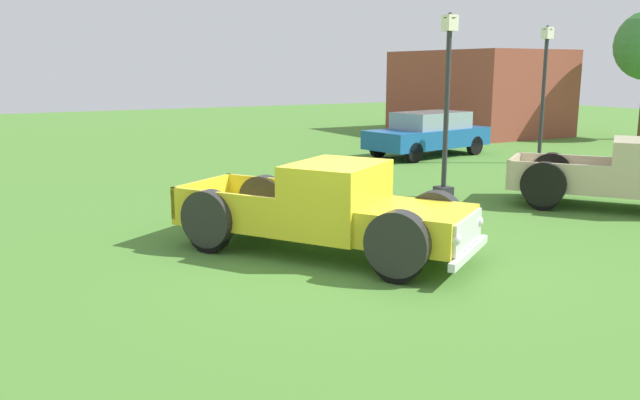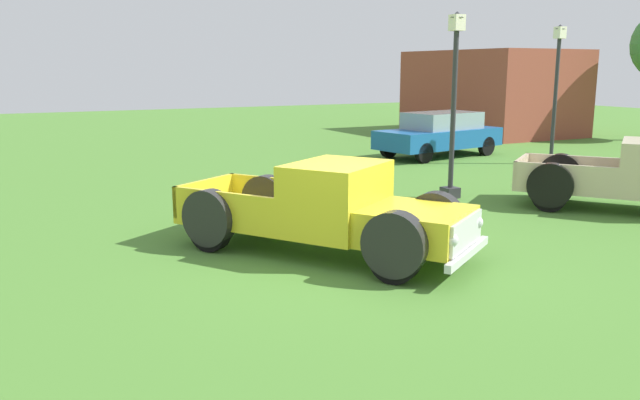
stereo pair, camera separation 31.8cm
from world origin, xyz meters
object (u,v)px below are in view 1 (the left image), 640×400
pickup_truck_foreground (340,212)px  lamp_post_far (543,92)px  lamp_post_near (447,102)px  sedan_distant_a (428,133)px

pickup_truck_foreground → lamp_post_far: 12.74m
lamp_post_near → sedan_distant_a: bearing=144.5°
lamp_post_near → lamp_post_far: size_ratio=0.98×
sedan_distant_a → lamp_post_far: 4.03m
lamp_post_near → lamp_post_far: bearing=114.6°
pickup_truck_foreground → lamp_post_near: (-3.05, 4.72, 1.52)m
pickup_truck_foreground → lamp_post_near: 5.82m
pickup_truck_foreground → lamp_post_far: bearing=118.3°
pickup_truck_foreground → sedan_distant_a: pickup_truck_foreground is taller
pickup_truck_foreground → lamp_post_far: lamp_post_far is taller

